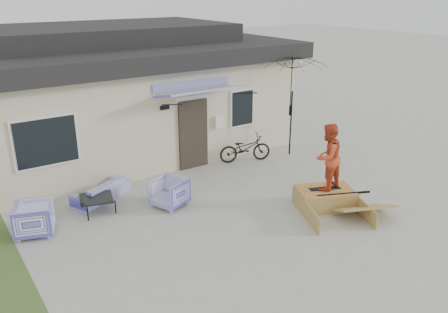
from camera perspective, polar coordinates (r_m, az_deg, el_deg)
ground at (r=10.36m, az=4.30°, el=-9.96°), size 90.00×90.00×0.00m
house at (r=16.31m, az=-13.37°, el=8.16°), size 10.80×8.49×4.10m
loveseat at (r=12.40m, az=-14.92°, el=-3.71°), size 1.66×1.11×0.63m
armchair_left at (r=11.12m, az=-22.36°, el=-6.93°), size 0.97×1.00×0.82m
armchair_right at (r=11.65m, az=-6.80°, el=-4.25°), size 0.96×0.99×0.80m
coffee_table at (r=11.79m, az=-15.41°, el=-5.71°), size 0.94×0.94×0.38m
bicycle at (r=14.48m, az=2.61°, el=1.38°), size 1.74×1.08×1.05m
patio_umbrella at (r=14.93m, az=8.36°, el=6.65°), size 2.55×2.43×2.20m
skate_ramp at (r=11.87m, az=12.33°, el=-5.03°), size 1.98×2.22×0.46m
skateboard at (r=11.81m, az=12.34°, el=-3.83°), size 0.81×0.49×0.05m
skater at (r=11.49m, az=12.65°, el=0.09°), size 0.91×0.76×1.67m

